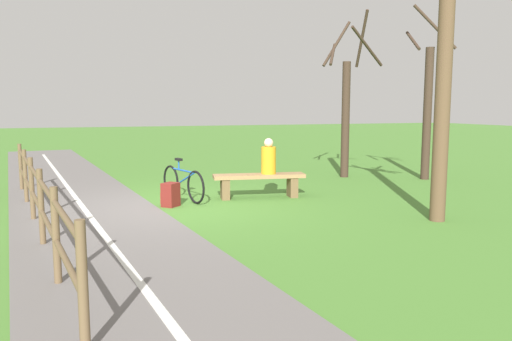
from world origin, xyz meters
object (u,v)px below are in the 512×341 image
object	(u,v)px
tree_by_path	(446,69)
person_seated	(269,158)
backpack	(170,195)
bicycle	(183,183)
tree_near_bench	(428,106)
tree_far_right	(347,107)
bench	(259,181)

from	to	relation	value
tree_by_path	person_seated	bearing A→B (deg)	-58.23
backpack	bicycle	bearing A→B (deg)	-121.38
backpack	tree_near_bench	xyz separation A→B (m)	(-6.86, -1.26, 1.68)
backpack	tree_by_path	size ratio (longest dim) A/B	0.09
tree_far_right	bench	bearing A→B (deg)	32.79
tree_by_path	tree_near_bench	size ratio (longest dim) A/B	1.18
bicycle	tree_far_right	size ratio (longest dim) A/B	0.39
bicycle	tree_far_right	distance (m)	5.32
person_seated	tree_far_right	size ratio (longest dim) A/B	0.17
person_seated	tree_near_bench	distance (m)	5.00
tree_near_bench	bench	bearing A→B (deg)	11.23
person_seated	tree_far_right	xyz separation A→B (m)	(-3.05, -2.13, 1.06)
bicycle	tree_by_path	bearing A→B (deg)	30.86
person_seated	bicycle	world-z (taller)	person_seated
bicycle	backpack	size ratio (longest dim) A/B	3.69
backpack	tree_far_right	bearing A→B (deg)	-155.32
tree_near_bench	tree_by_path	bearing A→B (deg)	53.79
person_seated	bicycle	xyz separation A→B (m)	(1.73, -0.36, -0.47)
bench	backpack	world-z (taller)	bench
bench	tree_far_right	bearing A→B (deg)	-137.72
person_seated	backpack	world-z (taller)	person_seated
backpack	tree_near_bench	world-z (taller)	tree_near_bench
bench	bicycle	world-z (taller)	bicycle
bicycle	bench	bearing A→B (deg)	61.90
tree_by_path	tree_near_bench	xyz separation A→B (m)	(-2.93, -4.00, -0.57)
bench	tree_far_right	world-z (taller)	tree_far_right
backpack	tree_by_path	world-z (taller)	tree_by_path
bench	backpack	xyz separation A→B (m)	(1.89, 0.27, -0.12)
person_seated	tree_near_bench	bearing A→B (deg)	-158.45
tree_by_path	tree_near_bench	world-z (taller)	tree_by_path
bench	person_seated	size ratio (longest dim) A/B	2.62
bench	person_seated	xyz separation A→B (m)	(-0.20, 0.03, 0.47)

